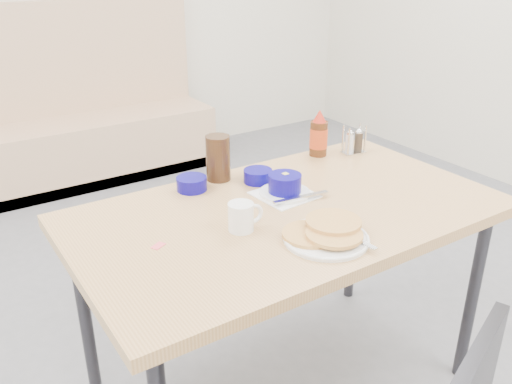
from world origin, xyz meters
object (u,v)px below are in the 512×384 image
booth_bench (76,131)px  amber_tumbler (218,158)px  coffee_mug (242,216)px  condiment_caddy (354,143)px  pancake_plate (326,234)px  grits_setting (285,186)px  syrup_bottle (319,136)px  dining_table (288,225)px  butter_bowl (258,176)px  creamer_bowl (192,184)px

booth_bench → amber_tumbler: (-0.07, -2.19, 0.49)m
coffee_mug → condiment_caddy: 0.81m
pancake_plate → grits_setting: (0.08, 0.32, 0.02)m
syrup_bottle → dining_table: bearing=-139.7°
butter_bowl → amber_tumbler: 0.16m
amber_tumbler → creamer_bowl: bearing=-165.6°
grits_setting → syrup_bottle: (0.35, 0.25, 0.05)m
grits_setting → condiment_caddy: bearing=21.3°
syrup_bottle → amber_tumbler: bearing=180.0°
amber_tumbler → dining_table: bearing=-78.6°
butter_bowl → condiment_caddy: (0.50, 0.04, 0.02)m
creamer_bowl → butter_bowl: size_ratio=1.02×
dining_table → grits_setting: (0.05, 0.09, 0.10)m
butter_bowl → syrup_bottle: 0.38m
coffee_mug → creamer_bowl: 0.35m
booth_bench → creamer_bowl: bearing=-95.0°
dining_table → pancake_plate: 0.24m
pancake_plate → condiment_caddy: bearing=41.5°
grits_setting → syrup_bottle: syrup_bottle is taller
grits_setting → condiment_caddy: size_ratio=1.88×
condiment_caddy → grits_setting: bearing=-151.4°
creamer_bowl → butter_bowl: 0.24m
syrup_bottle → grits_setting: bearing=-144.5°
condiment_caddy → syrup_bottle: (-0.14, 0.06, 0.04)m
booth_bench → pancake_plate: bearing=-90.7°
coffee_mug → grits_setting: 0.29m
grits_setting → booth_bench: bearing=91.2°
creamer_bowl → amber_tumbler: 0.14m
butter_bowl → dining_table: bearing=-99.2°
pancake_plate → butter_bowl: size_ratio=2.51×
amber_tumbler → condiment_caddy: amber_tumbler is taller
booth_bench → syrup_bottle: booth_bench is taller
booth_bench → syrup_bottle: size_ratio=9.95×
dining_table → syrup_bottle: (0.40, 0.34, 0.14)m
amber_tumbler → condiment_caddy: size_ratio=1.42×
coffee_mug → condiment_caddy: condiment_caddy is taller
grits_setting → syrup_bottle: 0.43m
dining_table → creamer_bowl: bearing=122.4°
creamer_bowl → condiment_caddy: size_ratio=0.91×
dining_table → pancake_plate: bearing=-98.2°
amber_tumbler → syrup_bottle: 0.47m
grits_setting → amber_tumbler: 0.28m
coffee_mug → pancake_plate: bearing=-47.1°
grits_setting → amber_tumbler: (-0.12, 0.25, 0.05)m
pancake_plate → butter_bowl: 0.47m
dining_table → pancake_plate: size_ratio=5.35×
butter_bowl → syrup_bottle: size_ratio=0.55×
grits_setting → condiment_caddy: 0.53m
pancake_plate → syrup_bottle: syrup_bottle is taller
dining_table → coffee_mug: size_ratio=12.29×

